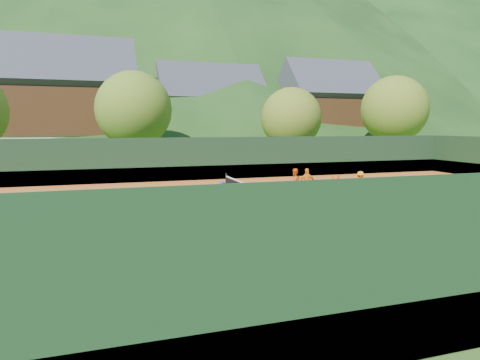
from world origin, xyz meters
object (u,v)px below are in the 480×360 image
object	(u,v)px
student_b	(307,183)
student_a	(295,183)
student_c	(336,187)
chalet_left	(66,108)
chalet_right	(328,114)
chalet_mid	(210,116)
coach	(223,202)
tennis_net	(264,201)
ball_hopper	(112,232)
student_d	(360,184)

from	to	relation	value
student_b	student_a	bearing A→B (deg)	-14.98
student_c	chalet_left	size ratio (longest dim) A/B	0.10
chalet_right	student_c	bearing A→B (deg)	-118.61
chalet_left	chalet_mid	distance (m)	16.51
student_a	chalet_left	xyz separation A→B (m)	(-13.02, 26.68, 4.86)
coach	tennis_net	size ratio (longest dim) A/B	0.14
ball_hopper	chalet_left	bearing A→B (deg)	95.69
student_c	chalet_mid	world-z (taller)	chalet_mid
ball_hopper	chalet_mid	world-z (taller)	chalet_mid
coach	chalet_left	xyz separation A→B (m)	(-7.69, 31.50, 4.81)
student_c	tennis_net	size ratio (longest dim) A/B	0.11
coach	student_b	size ratio (longest dim) A/B	1.06
student_b	chalet_right	size ratio (longest dim) A/B	0.13
student_a	student_c	bearing A→B (deg)	116.18
tennis_net	chalet_mid	size ratio (longest dim) A/B	0.95
student_b	coach	bearing A→B (deg)	47.97
student_b	chalet_mid	size ratio (longest dim) A/B	0.12
student_d	chalet_mid	bearing A→B (deg)	-72.50
student_b	chalet_left	world-z (taller)	chalet_left
coach	chalet_left	distance (m)	32.78
coach	chalet_right	distance (m)	38.85
student_a	tennis_net	world-z (taller)	student_a
student_d	tennis_net	bearing A→B (deg)	37.25
student_c	tennis_net	xyz separation A→B (m)	(-4.57, -1.71, -0.16)
student_d	tennis_net	world-z (taller)	student_d
student_a	chalet_mid	size ratio (longest dim) A/B	0.12
student_d	ball_hopper	size ratio (longest dim) A/B	1.35
student_d	chalet_mid	size ratio (longest dim) A/B	0.11
student_d	chalet_left	bearing A→B (deg)	-42.48
chalet_mid	chalet_right	distance (m)	14.56
student_b	chalet_mid	bearing A→B (deg)	-83.79
ball_hopper	coach	bearing A→B (deg)	38.67
chalet_left	chalet_mid	xyz separation A→B (m)	(16.00, 4.00, -0.66)
chalet_mid	chalet_right	size ratio (longest dim) A/B	1.06
student_c	ball_hopper	world-z (taller)	student_c
coach	ball_hopper	bearing A→B (deg)	-134.50
coach	student_b	distance (m)	7.46
tennis_net	ball_hopper	xyz separation A→B (m)	(-6.52, -4.87, 0.25)
student_c	chalet_mid	xyz separation A→B (m)	(1.43, 32.29, 4.31)
ball_hopper	student_d	bearing A→B (deg)	29.35
student_b	chalet_left	xyz separation A→B (m)	(-13.62, 26.97, 4.86)
coach	student_c	bearing A→B (deg)	31.86
student_c	chalet_mid	distance (m)	32.60
coach	ball_hopper	size ratio (longest dim) A/B	1.63
student_b	ball_hopper	world-z (taller)	student_b
ball_hopper	chalet_left	xyz separation A→B (m)	(-3.48, 34.87, 4.88)
student_c	chalet_right	world-z (taller)	chalet_right
tennis_net	student_c	bearing A→B (deg)	20.55
student_a	ball_hopper	distance (m)	12.58
coach	ball_hopper	world-z (taller)	coach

